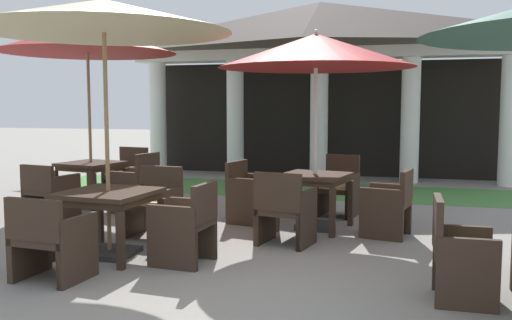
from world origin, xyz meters
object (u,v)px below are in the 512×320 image
at_px(patio_chair_mid_left_east, 136,185).
at_px(patio_umbrella_near_foreground, 316,52).
at_px(patio_chair_near_foreground_north, 338,189).
at_px(patio_chair_mid_right_east, 186,225).
at_px(patio_chair_far_back_west, 460,255).
at_px(patio_umbrella_mid_left, 87,40).
at_px(patio_table_mid_right, 108,200).
at_px(patio_chair_mid_left_north, 127,176).
at_px(patio_chair_mid_right_south, 50,240).
at_px(patio_chair_near_foreground_south, 284,211).
at_px(patio_chair_near_foreground_west, 248,193).
at_px(patio_chair_mid_right_north, 153,205).
at_px(patio_umbrella_mid_right, 104,18).
at_px(patio_table_mid_left, 91,169).
at_px(patio_table_near_foreground, 315,182).
at_px(patio_chair_mid_left_south, 49,191).
at_px(patio_chair_near_foreground_east, 389,205).

bearing_deg(patio_chair_mid_left_east, patio_umbrella_near_foreground, -88.45).
bearing_deg(patio_chair_near_foreground_north, patio_chair_mid_right_east, 79.07).
relative_size(patio_umbrella_near_foreground, patio_chair_far_back_west, 3.00).
bearing_deg(patio_umbrella_mid_left, patio_chair_mid_right_east, -43.37).
relative_size(patio_umbrella_near_foreground, patio_table_mid_right, 2.65).
height_order(patio_chair_mid_left_north, patio_table_mid_right, patio_chair_mid_left_north).
distance_m(patio_chair_mid_left_north, patio_chair_mid_right_south, 4.66).
distance_m(patio_chair_near_foreground_south, patio_chair_near_foreground_west, 1.43).
bearing_deg(patio_chair_near_foreground_north, patio_umbrella_mid_left, 17.08).
bearing_deg(patio_chair_mid_right_north, patio_chair_mid_left_north, -50.98).
relative_size(patio_umbrella_mid_right, patio_chair_mid_right_south, 3.48).
height_order(patio_umbrella_near_foreground, patio_chair_mid_right_east, patio_umbrella_near_foreground).
bearing_deg(patio_chair_near_foreground_south, patio_table_mid_left, 167.41).
relative_size(patio_table_near_foreground, patio_chair_mid_right_south, 1.21).
xyz_separation_m(patio_table_near_foreground, patio_umbrella_near_foreground, (0.00, 0.00, 1.73)).
xyz_separation_m(patio_umbrella_mid_left, patio_umbrella_mid_right, (1.81, -2.53, -0.10)).
relative_size(patio_chair_near_foreground_south, patio_table_mid_right, 0.89).
relative_size(patio_chair_mid_right_east, patio_chair_far_back_west, 0.97).
height_order(patio_table_near_foreground, patio_table_mid_right, patio_table_near_foreground).
height_order(patio_chair_mid_left_south, patio_chair_mid_right_south, patio_chair_mid_right_south).
height_order(patio_chair_near_foreground_north, patio_chair_near_foreground_east, patio_chair_near_foreground_north).
relative_size(patio_chair_near_foreground_south, patio_table_mid_left, 0.91).
bearing_deg(patio_chair_near_foreground_east, patio_chair_near_foreground_west, 90.00).
xyz_separation_m(patio_chair_mid_left_south, patio_chair_mid_right_south, (1.89, -2.60, 0.00)).
height_order(patio_chair_near_foreground_east, patio_table_mid_left, patio_chair_near_foreground_east).
bearing_deg(patio_chair_mid_left_east, patio_table_mid_left, 90.00).
bearing_deg(patio_table_mid_left, patio_umbrella_near_foreground, -8.61).
height_order(patio_table_mid_left, patio_chair_mid_right_north, patio_chair_mid_right_north).
distance_m(patio_chair_mid_left_north, patio_chair_mid_left_east, 1.28).
bearing_deg(patio_chair_mid_right_south, patio_chair_mid_left_south, 130.24).
xyz_separation_m(patio_umbrella_near_foreground, patio_chair_near_foreground_east, (0.99, -0.19, -1.97)).
bearing_deg(patio_chair_mid_left_east, patio_chair_near_foreground_west, -86.99).
distance_m(patio_table_mid_left, patio_umbrella_mid_left, 2.06).
relative_size(patio_chair_near_foreground_north, patio_chair_mid_right_south, 1.11).
bearing_deg(patio_chair_mid_left_south, patio_umbrella_mid_left, 90.00).
bearing_deg(patio_umbrella_near_foreground, patio_chair_mid_right_east, -116.79).
xyz_separation_m(patio_chair_near_foreground_south, patio_chair_far_back_west, (1.86, -1.46, -0.02)).
xyz_separation_m(patio_umbrella_mid_left, patio_chair_mid_right_east, (2.75, -2.60, -2.29)).
bearing_deg(patio_chair_mid_left_north, patio_chair_mid_right_south, 119.63).
bearing_deg(patio_chair_mid_left_east, patio_table_mid_right, -149.24).
bearing_deg(patio_chair_far_back_west, patio_table_mid_left, -119.76).
distance_m(patio_chair_near_foreground_north, patio_chair_mid_left_north, 3.85).
distance_m(patio_table_near_foreground, patio_umbrella_mid_right, 3.41).
bearing_deg(patio_chair_mid_left_south, patio_chair_near_foreground_east, 11.23).
bearing_deg(patio_table_mid_right, patio_chair_mid_right_east, -4.20).
bearing_deg(patio_umbrella_near_foreground, patio_chair_near_foreground_west, 168.99).
bearing_deg(patio_table_mid_left, patio_chair_mid_right_east, -43.37).
distance_m(patio_chair_near_foreground_east, patio_umbrella_mid_left, 5.35).
distance_m(patio_chair_mid_left_east, patio_chair_mid_right_south, 3.43).
relative_size(patio_umbrella_near_foreground, patio_table_mid_left, 2.71).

